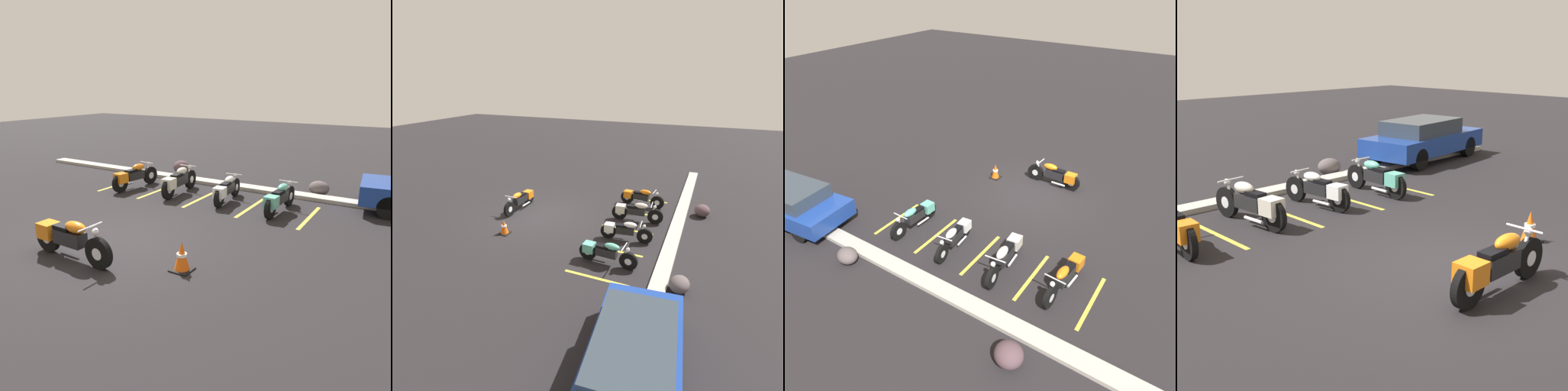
{
  "view_description": "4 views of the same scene",
  "coord_description": "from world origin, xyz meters",
  "views": [
    {
      "loc": [
        5.69,
        -5.87,
        3.48
      ],
      "look_at": [
        0.85,
        2.04,
        0.77
      ],
      "focal_mm": 35.0,
      "sensor_mm": 36.0,
      "label": 1
    },
    {
      "loc": [
        10.48,
        6.82,
        5.75
      ],
      "look_at": [
        -1.25,
        1.91,
        0.77
      ],
      "focal_mm": 28.0,
      "sensor_mm": 36.0,
      "label": 2
    },
    {
      "loc": [
        -5.06,
        11.44,
        7.53
      ],
      "look_at": [
        0.95,
        2.37,
        0.84
      ],
      "focal_mm": 35.0,
      "sensor_mm": 36.0,
      "label": 3
    },
    {
      "loc": [
        -6.67,
        -4.98,
        3.48
      ],
      "look_at": [
        -0.25,
        1.56,
        0.96
      ],
      "focal_mm": 50.0,
      "sensor_mm": 36.0,
      "label": 4
    }
  ],
  "objects": [
    {
      "name": "concrete_curb",
      "position": [
        0.0,
        5.89,
        0.06
      ],
      "size": [
        18.0,
        0.5,
        0.12
      ],
      "primitive_type": "cube",
      "color": "#A8A399",
      "rests_on": "ground"
    },
    {
      "name": "parked_bike_2",
      "position": [
        0.66,
        4.16,
        0.41
      ],
      "size": [
        0.56,
        1.96,
        0.77
      ],
      "rotation": [
        0.0,
        0.0,
        1.67
      ],
      "color": "black",
      "rests_on": "ground"
    },
    {
      "name": "parked_bike_3",
      "position": [
        2.38,
        4.03,
        0.42
      ],
      "size": [
        0.57,
        2.02,
        0.79
      ],
      "rotation": [
        0.0,
        0.0,
        1.53
      ],
      "color": "black",
      "rests_on": "ground"
    },
    {
      "name": "ground",
      "position": [
        0.0,
        0.0,
        0.0
      ],
      "size": [
        60.0,
        60.0,
        0.0
      ],
      "primitive_type": "plane",
      "color": "black"
    },
    {
      "name": "parked_bike_1",
      "position": [
        -1.09,
        4.12,
        0.45
      ],
      "size": [
        0.61,
        2.16,
        0.85
      ],
      "rotation": [
        0.0,
        0.0,
        1.66
      ],
      "color": "black",
      "rests_on": "ground"
    },
    {
      "name": "stall_line_3",
      "position": [
        1.52,
        4.06,
        0.0
      ],
      "size": [
        0.1,
        2.1,
        0.0
      ],
      "primitive_type": "cube",
      "color": "gold",
      "rests_on": "ground"
    },
    {
      "name": "traffic_cone",
      "position": [
        1.97,
        -0.28,
        0.28
      ],
      "size": [
        0.4,
        0.4,
        0.59
      ],
      "color": "black",
      "rests_on": "ground"
    },
    {
      "name": "stall_line_1",
      "position": [
        -1.91,
        4.06,
        0.0
      ],
      "size": [
        0.1,
        2.1,
        0.0
      ],
      "primitive_type": "cube",
      "color": "gold",
      "rests_on": "ground"
    },
    {
      "name": "stall_line_4",
      "position": [
        3.24,
        4.06,
        0.0
      ],
      "size": [
        0.1,
        2.1,
        0.0
      ],
      "primitive_type": "cube",
      "color": "gold",
      "rests_on": "ground"
    },
    {
      "name": "landscape_rock_1",
      "position": [
        2.88,
        6.47,
        0.23
      ],
      "size": [
        0.76,
        0.68,
        0.46
      ],
      "primitive_type": "ellipsoid",
      "rotation": [
        0.0,
        0.0,
        2.95
      ],
      "color": "#52494A",
      "rests_on": "ground"
    },
    {
      "name": "stall_line_2",
      "position": [
        -0.19,
        4.06,
        0.0
      ],
      "size": [
        0.1,
        2.1,
        0.0
      ],
      "primitive_type": "cube",
      "color": "gold",
      "rests_on": "ground"
    },
    {
      "name": "car_blue",
      "position": [
        6.32,
        5.98,
        0.68
      ],
      "size": [
        4.46,
        2.24,
        1.29
      ],
      "rotation": [
        0.0,
        0.0,
        0.1
      ],
      "color": "black",
      "rests_on": "ground"
    },
    {
      "name": "motorcycle_orange_featured",
      "position": [
        -0.33,
        -1.05,
        0.46
      ],
      "size": [
        2.18,
        0.61,
        0.86
      ],
      "rotation": [
        0.0,
        0.0,
        -0.02
      ],
      "color": "black",
      "rests_on": "ground"
    }
  ]
}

